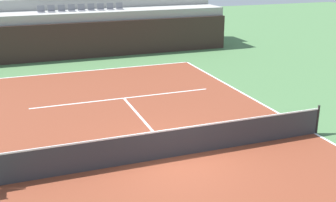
{
  "coord_description": "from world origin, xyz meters",
  "views": [
    {
      "loc": [
        -4.51,
        -11.48,
        6.03
      ],
      "look_at": [
        0.51,
        2.0,
        1.2
      ],
      "focal_mm": 45.45,
      "sensor_mm": 36.0,
      "label": 1
    }
  ],
  "objects": [
    {
      "name": "tennis_net",
      "position": [
        0.0,
        0.0,
        0.51
      ],
      "size": [
        11.08,
        0.08,
        1.07
      ],
      "color": "black",
      "rests_on": "court_surface"
    },
    {
      "name": "stands_tier_upper",
      "position": [
        0.0,
        18.99,
        1.77
      ],
      "size": [
        19.19,
        2.4,
        3.53
      ],
      "primitive_type": "cube",
      "color": "#9E9E99",
      "rests_on": "ground_plane"
    },
    {
      "name": "sideline_right",
      "position": [
        5.45,
        0.0,
        0.01
      ],
      "size": [
        0.1,
        24.0,
        0.0
      ],
      "primitive_type": "cube",
      "color": "white",
      "rests_on": "court_surface"
    },
    {
      "name": "seating_row_lower",
      "position": [
        0.0,
        16.68,
        2.94
      ],
      "size": [
        5.51,
        0.44,
        0.44
      ],
      "color": "slate",
      "rests_on": "stands_tier_lower"
    },
    {
      "name": "stands_tier_lower",
      "position": [
        0.0,
        16.59,
        1.41
      ],
      "size": [
        19.19,
        2.4,
        2.81
      ],
      "primitive_type": "cube",
      "color": "#9E9E99",
      "rests_on": "ground_plane"
    },
    {
      "name": "baseline_far",
      "position": [
        0.0,
        11.95,
        0.01
      ],
      "size": [
        11.0,
        0.1,
        0.0
      ],
      "primitive_type": "cube",
      "color": "white",
      "rests_on": "court_surface"
    },
    {
      "name": "back_wall",
      "position": [
        0.0,
        15.24,
        1.13
      ],
      "size": [
        19.19,
        0.3,
        2.26
      ],
      "primitive_type": "cube",
      "color": "#33231E",
      "rests_on": "ground_plane"
    },
    {
      "name": "ground_plane",
      "position": [
        0.0,
        0.0,
        0.0
      ],
      "size": [
        80.0,
        80.0,
        0.0
      ],
      "primitive_type": "plane",
      "color": "#477042"
    },
    {
      "name": "centre_service_line",
      "position": [
        0.0,
        3.2,
        0.01
      ],
      "size": [
        0.1,
        6.4,
        0.0
      ],
      "primitive_type": "cube",
      "color": "white",
      "rests_on": "court_surface"
    },
    {
      "name": "court_surface",
      "position": [
        0.0,
        0.0,
        0.01
      ],
      "size": [
        11.0,
        24.0,
        0.01
      ],
      "primitive_type": "cube",
      "color": "brown",
      "rests_on": "ground_plane"
    },
    {
      "name": "service_line_far",
      "position": [
        0.0,
        6.4,
        0.01
      ],
      "size": [
        8.26,
        0.1,
        0.0
      ],
      "primitive_type": "cube",
      "color": "white",
      "rests_on": "court_surface"
    }
  ]
}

